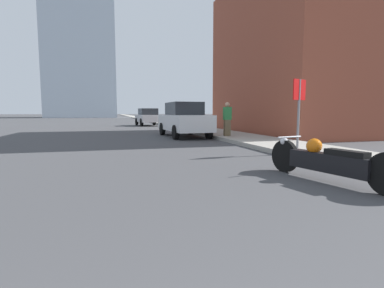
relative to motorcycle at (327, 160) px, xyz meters
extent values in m
cube|color=#9E998E|center=(2.16, 34.99, -0.31)|extent=(2.44, 240.00, 0.15)
cube|color=brown|center=(8.64, 11.20, 4.12)|extent=(10.11, 10.61, 9.02)
cylinder|color=black|center=(-0.22, 0.99, -0.05)|extent=(0.24, 0.68, 0.67)
cube|color=black|center=(0.01, -0.03, -0.04)|extent=(0.58, 1.60, 0.33)
sphere|color=orange|center=(-0.06, 0.28, 0.23)|extent=(0.29, 0.29, 0.29)
cube|color=black|center=(0.08, -0.36, 0.18)|extent=(0.37, 0.76, 0.10)
sphere|color=silver|center=(-0.23, 1.03, 0.26)|extent=(0.16, 0.16, 0.16)
cylinder|color=silver|center=(-0.20, 0.88, 0.36)|extent=(0.61, 0.17, 0.04)
cube|color=silver|center=(-0.11, 10.34, 0.34)|extent=(1.91, 4.65, 0.78)
cube|color=#23282D|center=(-0.11, 10.34, 1.04)|extent=(1.55, 2.26, 0.63)
cylinder|color=black|center=(-0.98, 11.72, -0.05)|extent=(0.23, 0.68, 0.67)
cylinder|color=black|center=(0.64, 11.79, -0.05)|extent=(0.23, 0.68, 0.67)
cylinder|color=black|center=(-0.86, 8.88, -0.05)|extent=(0.23, 0.68, 0.67)
cylinder|color=black|center=(0.77, 8.96, -0.05)|extent=(0.23, 0.68, 0.67)
cube|color=#BCBCC1|center=(-0.32, 23.36, 0.29)|extent=(2.11, 3.98, 0.64)
cube|color=#23282D|center=(-0.32, 23.36, 0.90)|extent=(1.67, 1.97, 0.59)
cylinder|color=black|center=(-1.27, 24.47, -0.03)|extent=(0.26, 0.73, 0.71)
cylinder|color=black|center=(0.41, 24.62, -0.03)|extent=(0.26, 0.73, 0.71)
cylinder|color=black|center=(-1.05, 22.10, -0.03)|extent=(0.26, 0.73, 0.71)
cylinder|color=black|center=(0.62, 22.25, -0.03)|extent=(0.26, 0.73, 0.71)
cylinder|color=slate|center=(1.64, 3.24, 0.79)|extent=(0.07, 0.07, 2.06)
cube|color=red|center=(1.64, 3.24, 1.52)|extent=(0.57, 0.26, 0.60)
cube|color=brown|center=(1.50, 8.48, 0.14)|extent=(0.29, 0.20, 0.75)
cube|color=#2D7F42|center=(1.50, 8.48, 0.81)|extent=(0.36, 0.20, 0.59)
sphere|color=tan|center=(1.50, 8.48, 1.21)|extent=(0.22, 0.22, 0.22)
camera|label=1|loc=(-3.74, -4.48, 0.86)|focal=28.00mm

